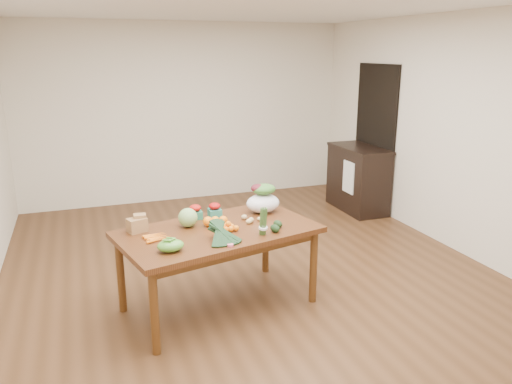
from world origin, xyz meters
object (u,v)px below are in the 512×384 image
object	(u,v)px
mandarin_cluster	(228,225)
asparagus_bundle	(263,221)
dining_table	(219,268)
cabinet	(358,179)
kale_bunch	(224,233)
cabbage	(188,218)
salad_bag	(263,200)
paper_bag	(137,224)

from	to	relation	value
mandarin_cluster	asparagus_bundle	bearing A→B (deg)	-42.55
mandarin_cluster	dining_table	bearing A→B (deg)	152.01
cabinet	mandarin_cluster	bearing A→B (deg)	-140.44
dining_table	cabinet	size ratio (longest dim) A/B	1.68
kale_bunch	asparagus_bundle	size ratio (longest dim) A/B	1.60
dining_table	kale_bunch	distance (m)	0.56
cabbage	salad_bag	xyz separation A→B (m)	(0.78, 0.16, 0.04)
dining_table	cabbage	distance (m)	0.54
cabinet	kale_bunch	world-z (taller)	cabinet
kale_bunch	salad_bag	world-z (taller)	salad_bag
cabbage	asparagus_bundle	bearing A→B (deg)	-37.14
cabbage	kale_bunch	size ratio (longest dim) A/B	0.43
cabinet	asparagus_bundle	xyz separation A→B (m)	(-2.39, -2.40, 0.40)
cabbage	asparagus_bundle	distance (m)	0.70
mandarin_cluster	asparagus_bundle	size ratio (longest dim) A/B	0.72
cabinet	paper_bag	bearing A→B (deg)	-150.07
asparagus_bundle	salad_bag	xyz separation A→B (m)	(0.22, 0.59, 0.00)
kale_bunch	salad_bag	xyz separation A→B (m)	(0.58, 0.64, 0.05)
paper_bag	mandarin_cluster	xyz separation A→B (m)	(0.76, -0.22, -0.03)
dining_table	mandarin_cluster	size ratio (longest dim) A/B	9.53
cabinet	cabbage	bearing A→B (deg)	-146.18
cabinet	kale_bunch	xyz separation A→B (m)	(-2.75, -2.46, 0.36)
cabinet	kale_bunch	distance (m)	3.70
asparagus_bundle	salad_bag	world-z (taller)	salad_bag
dining_table	paper_bag	world-z (taller)	paper_bag
cabbage	dining_table	bearing A→B (deg)	-33.78
cabinet	paper_bag	size ratio (longest dim) A/B	4.85
mandarin_cluster	salad_bag	world-z (taller)	salad_bag
mandarin_cluster	cabinet	bearing A→B (deg)	39.56
paper_bag	kale_bunch	xyz separation A→B (m)	(0.64, -0.50, 0.01)
cabbage	paper_bag	bearing A→B (deg)	177.23
cabbage	kale_bunch	distance (m)	0.52
dining_table	cabbage	size ratio (longest dim) A/B	9.97
paper_bag	cabbage	bearing A→B (deg)	-2.77
cabinet	asparagus_bundle	world-z (taller)	asparagus_bundle
cabinet	dining_table	bearing A→B (deg)	-141.87
paper_bag	mandarin_cluster	distance (m)	0.79
cabinet	mandarin_cluster	size ratio (longest dim) A/B	5.67
cabinet	mandarin_cluster	world-z (taller)	cabinet
asparagus_bundle	mandarin_cluster	bearing A→B (deg)	124.37
cabinet	asparagus_bundle	size ratio (longest dim) A/B	4.08
cabinet	kale_bunch	size ratio (longest dim) A/B	2.55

